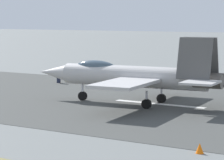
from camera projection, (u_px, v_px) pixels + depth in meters
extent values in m
plane|color=slate|center=(160.00, 104.00, 44.71)|extent=(400.00, 400.00, 0.00)
cube|color=#424441|center=(160.00, 104.00, 44.71)|extent=(240.00, 26.00, 0.02)
cube|color=white|center=(159.00, 104.00, 44.75)|extent=(8.00, 0.70, 0.00)
cylinder|color=#B7B4B4|center=(134.00, 77.00, 44.48)|extent=(12.43, 2.95, 1.74)
cone|color=#B7B4B4|center=(54.00, 72.00, 47.78)|extent=(2.98, 1.75, 1.48)
ellipsoid|color=#3F5160|center=(96.00, 67.00, 45.92)|extent=(3.69, 1.45, 1.10)
cylinder|color=#47423D|center=(208.00, 81.00, 41.24)|extent=(2.30, 1.31, 1.10)
cylinder|color=#47423D|center=(212.00, 80.00, 42.22)|extent=(2.30, 1.31, 1.10)
cube|color=#B7B4B4|center=(125.00, 84.00, 40.59)|extent=(3.98, 6.33, 0.24)
cube|color=#B7B4B4|center=(162.00, 74.00, 47.52)|extent=(3.98, 6.33, 0.24)
cube|color=#B7B4B4|center=(200.00, 83.00, 39.57)|extent=(2.67, 3.02, 0.16)
cube|color=#B7B4B4|center=(218.00, 76.00, 43.86)|extent=(2.67, 3.02, 0.16)
cube|color=#4E4D4C|center=(195.00, 59.00, 41.14)|extent=(2.68, 1.20, 3.14)
cube|color=#4E4D4C|center=(202.00, 57.00, 42.75)|extent=(2.68, 1.20, 3.14)
cylinder|color=silver|center=(83.00, 92.00, 46.72)|extent=(0.18, 0.18, 1.40)
cylinder|color=black|center=(83.00, 96.00, 46.76)|extent=(0.79, 0.37, 0.76)
cylinder|color=silver|center=(147.00, 100.00, 42.45)|extent=(0.18, 0.18, 1.40)
cylinder|color=black|center=(146.00, 104.00, 42.48)|extent=(0.79, 0.37, 0.76)
cylinder|color=silver|center=(161.00, 95.00, 45.30)|extent=(0.18, 0.18, 1.40)
cylinder|color=black|center=(161.00, 98.00, 45.34)|extent=(0.79, 0.37, 0.76)
cube|color=#1E2338|center=(59.00, 79.00, 59.00)|extent=(0.24, 0.36, 0.83)
cube|color=orange|center=(59.00, 73.00, 58.93)|extent=(0.52, 0.48, 0.56)
sphere|color=tan|center=(59.00, 69.00, 58.88)|extent=(0.22, 0.22, 0.22)
cylinder|color=orange|center=(61.00, 74.00, 58.96)|extent=(0.10, 0.10, 0.53)
cylinder|color=orange|center=(56.00, 74.00, 58.92)|extent=(0.10, 0.10, 0.53)
cone|color=orange|center=(200.00, 148.00, 28.60)|extent=(0.44, 0.44, 0.55)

